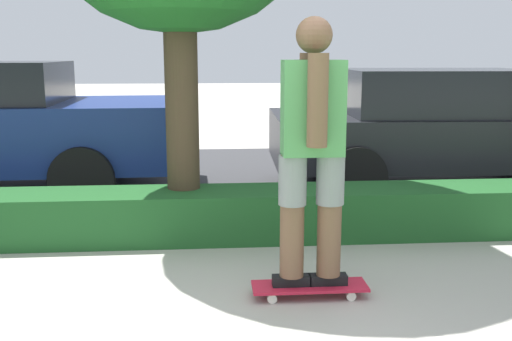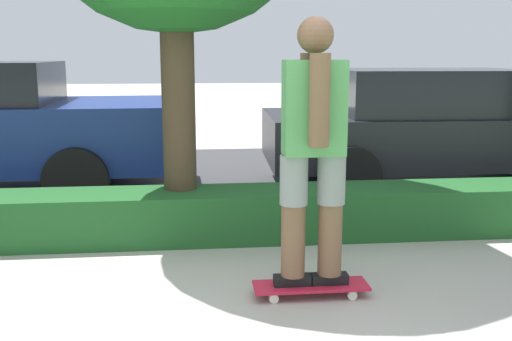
{
  "view_description": "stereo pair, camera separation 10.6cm",
  "coord_description": "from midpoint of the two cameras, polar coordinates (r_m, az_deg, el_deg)",
  "views": [
    {
      "loc": [
        -0.11,
        -3.6,
        1.64
      ],
      "look_at": [
        0.23,
        0.6,
        0.81
      ],
      "focal_mm": 42.0,
      "sensor_mm": 36.0,
      "label": 1
    },
    {
      "loc": [
        -0.22,
        -3.59,
        1.64
      ],
      "look_at": [
        0.23,
        0.6,
        0.81
      ],
      "focal_mm": 42.0,
      "sensor_mm": 36.0,
      "label": 2
    }
  ],
  "objects": [
    {
      "name": "hedge_row",
      "position": [
        5.39,
        -4.08,
        -4.2
      ],
      "size": [
        17.11,
        0.6,
        0.44
      ],
      "color": "#1E5123",
      "rests_on": "ground_plane"
    },
    {
      "name": "ground_plane",
      "position": [
        3.96,
        -3.19,
        -13.41
      ],
      "size": [
        60.0,
        60.0,
        0.0
      ],
      "primitive_type": "plane",
      "color": "#ADA89E"
    },
    {
      "name": "parked_car_middle",
      "position": [
        7.67,
        16.23,
        4.1
      ],
      "size": [
        4.24,
        1.93,
        1.45
      ],
      "rotation": [
        0.0,
        0.0,
        -0.04
      ],
      "color": "black",
      "rests_on": "ground_plane"
    },
    {
      "name": "skateboard",
      "position": [
        4.19,
        4.5,
        -10.95
      ],
      "size": [
        0.79,
        0.24,
        0.08
      ],
      "color": "red",
      "rests_on": "ground_plane"
    },
    {
      "name": "skater_person",
      "position": [
        3.93,
        4.71,
        2.28
      ],
      "size": [
        0.51,
        0.46,
        1.79
      ],
      "color": "black",
      "rests_on": "skateboard"
    },
    {
      "name": "street_asphalt",
      "position": [
        7.97,
        -4.71,
        -0.79
      ],
      "size": [
        17.11,
        5.0,
        0.01
      ],
      "color": "#38383A",
      "rests_on": "ground_plane"
    }
  ]
}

